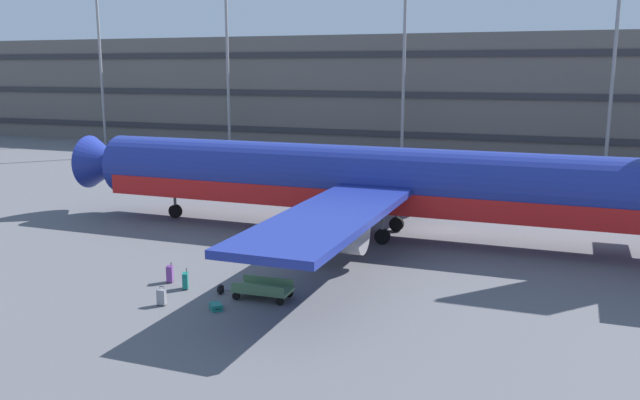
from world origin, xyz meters
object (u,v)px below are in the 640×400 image
at_px(suitcase_upright, 185,280).
at_px(suitcase_laid_flat, 161,297).
at_px(baggage_cart, 263,289).
at_px(airliner, 374,182).
at_px(backpack_orange, 220,289).
at_px(suitcase_purple, 216,307).
at_px(suitcase_black, 170,274).

xyz_separation_m(suitcase_upright, suitcase_laid_flat, (0.22, -2.26, -0.03)).
xyz_separation_m(suitcase_upright, baggage_cart, (3.94, 0.08, 0.02)).
height_order(airliner, backpack_orange, airliner).
height_order(suitcase_purple, baggage_cart, baggage_cart).
distance_m(suitcase_black, baggage_cart, 5.18).
xyz_separation_m(suitcase_purple, baggage_cart, (1.26, 1.97, 0.29)).
bearing_deg(backpack_orange, suitcase_laid_flat, -126.41).
relative_size(suitcase_purple, backpack_orange, 1.52).
bearing_deg(suitcase_purple, baggage_cart, 57.30).
distance_m(suitcase_upright, backpack_orange, 1.86).
bearing_deg(baggage_cart, suitcase_upright, -178.84).
relative_size(suitcase_upright, baggage_cart, 0.29).
bearing_deg(suitcase_upright, suitcase_laid_flat, -84.41).
distance_m(suitcase_purple, suitcase_black, 4.62).
xyz_separation_m(suitcase_black, suitcase_laid_flat, (1.44, -2.84, -0.05)).
relative_size(airliner, suitcase_upright, 43.41).
xyz_separation_m(suitcase_purple, suitcase_upright, (-2.67, 1.89, 0.27)).
bearing_deg(airliner, suitcase_laid_flat, -109.14).
height_order(airliner, suitcase_purple, airliner).
xyz_separation_m(airliner, suitcase_upright, (-5.40, -12.66, -2.93)).
xyz_separation_m(suitcase_upright, backpack_orange, (1.85, -0.05, -0.19)).
xyz_separation_m(suitcase_purple, backpack_orange, (-0.82, 1.84, 0.08)).
xyz_separation_m(airliner, backpack_orange, (-3.54, -12.70, -3.12)).
height_order(airliner, suitcase_laid_flat, airliner).
bearing_deg(suitcase_upright, airliner, 66.90).
relative_size(suitcase_laid_flat, baggage_cart, 0.25).
bearing_deg(backpack_orange, suitcase_upright, 178.50).
bearing_deg(suitcase_laid_flat, suitcase_purple, 8.66).
relative_size(suitcase_laid_flat, backpack_orange, 1.68).
distance_m(suitcase_upright, suitcase_laid_flat, 2.27).
distance_m(airliner, backpack_orange, 13.55).
bearing_deg(suitcase_black, backpack_orange, -11.43).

